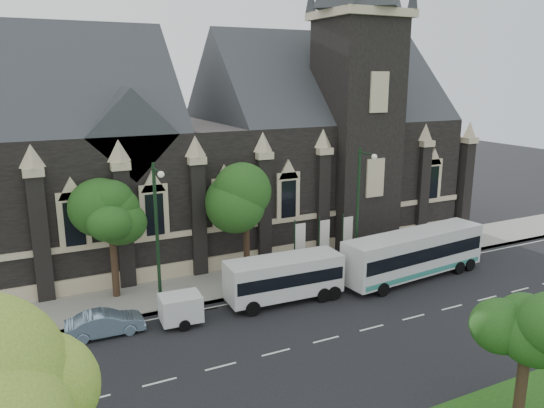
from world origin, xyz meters
TOP-DOWN VIEW (x-y plane):
  - ground at (0.00, 0.00)m, footprint 160.00×160.00m
  - sidewalk at (0.00, 9.50)m, footprint 80.00×5.00m
  - museum at (5.12, 18.78)m, footprint 40.00×17.70m
  - tree_park_near at (-11.77, -8.77)m, footprint 4.42×4.42m
  - tree_park_east at (6.18, -9.32)m, footprint 3.40×3.40m
  - tree_walk_right at (3.21, 10.71)m, footprint 4.08×4.08m
  - tree_walk_left at (-5.80, 10.70)m, footprint 3.91×3.91m
  - street_lamp_near at (10.00, 7.09)m, footprint 0.36×1.88m
  - street_lamp_mid at (-4.00, 7.09)m, footprint 0.36×1.88m
  - banner_flag_left at (6.29, 9.00)m, footprint 0.90×0.10m
  - banner_flag_center at (8.29, 9.00)m, footprint 0.90×0.10m
  - banner_flag_right at (10.29, 9.00)m, footprint 0.90×0.10m
  - tour_coach at (13.11, 4.80)m, footprint 11.47×3.54m
  - shuttle_bus at (3.31, 5.40)m, footprint 7.41×2.83m
  - box_trailer at (-3.40, 5.17)m, footprint 3.34×1.96m
  - sedan at (-7.44, 5.78)m, footprint 4.16×1.55m
  - car_far_red at (-11.81, 5.99)m, footprint 3.70×1.66m

SIDE VIEW (x-z plane):
  - ground at x=0.00m, z-range 0.00..0.00m
  - sidewalk at x=0.00m, z-range 0.00..0.15m
  - car_far_red at x=-11.81m, z-range 0.00..1.23m
  - sedan at x=-7.44m, z-range 0.00..1.36m
  - box_trailer at x=-3.40m, z-range 0.12..1.88m
  - shuttle_bus at x=3.31m, z-range 0.22..3.05m
  - tour_coach at x=13.11m, z-range 0.15..3.44m
  - banner_flag_left at x=6.29m, z-range 0.38..4.38m
  - banner_flag_center at x=8.29m, z-range 0.38..4.38m
  - banner_flag_right at x=10.29m, z-range 0.38..4.38m
  - tree_park_east at x=6.18m, z-range 1.48..7.76m
  - street_lamp_near at x=10.00m, z-range 0.61..9.61m
  - street_lamp_mid at x=-4.00m, z-range 0.61..9.61m
  - tree_walk_left at x=-5.80m, z-range 1.91..9.55m
  - tree_walk_right at x=3.21m, z-range 1.92..9.72m
  - tree_park_near at x=-11.77m, z-range 2.14..10.70m
  - museum at x=5.12m, z-range -6.78..23.12m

